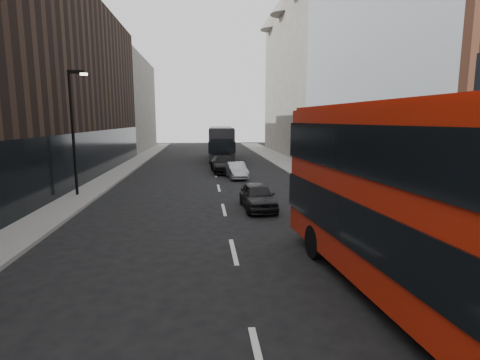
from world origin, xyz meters
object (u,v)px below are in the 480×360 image
object	(u,v)px
grey_bus	(221,142)
car_c	(223,164)
street_lamp	(74,124)
car_b	(236,170)
red_bus	(434,200)
car_a	(258,196)

from	to	relation	value
grey_bus	car_c	bearing A→B (deg)	-89.83
street_lamp	car_b	bearing A→B (deg)	32.38
street_lamp	car_c	bearing A→B (deg)	46.67
grey_bus	car_b	bearing A→B (deg)	-85.97
red_bus	car_a	bearing A→B (deg)	98.10
car_c	grey_bus	bearing A→B (deg)	84.74
grey_bus	car_a	size ratio (longest dim) A/B	2.96
street_lamp	car_b	xyz separation A→B (m)	(9.75, 6.18, -3.57)
grey_bus	car_b	world-z (taller)	grey_bus
street_lamp	red_bus	size ratio (longest dim) A/B	0.57
red_bus	car_a	xyz separation A→B (m)	(-2.36, 10.59, -2.04)
grey_bus	car_a	distance (m)	23.60
car_c	car_b	bearing A→B (deg)	-79.74
car_b	car_c	size ratio (longest dim) A/B	0.76
red_bus	car_c	size ratio (longest dim) A/B	2.50
car_a	red_bus	bearing A→B (deg)	-79.78
grey_bus	car_b	size ratio (longest dim) A/B	3.06
car_a	car_c	distance (m)	13.44
street_lamp	grey_bus	world-z (taller)	street_lamp
red_bus	grey_bus	bearing A→B (deg)	90.65
street_lamp	car_a	world-z (taller)	street_lamp
car_a	car_c	xyz separation A→B (m)	(-0.99, 13.41, 0.06)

